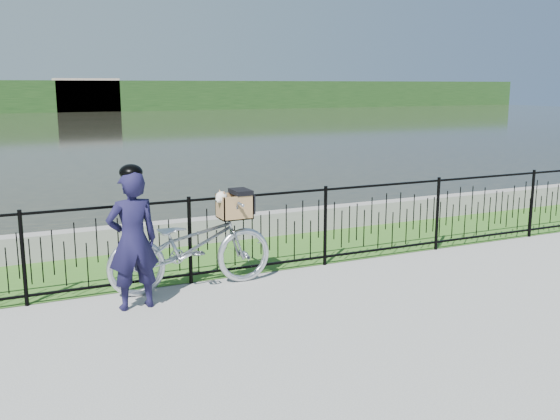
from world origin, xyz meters
TOP-DOWN VIEW (x-y plane):
  - ground at (0.00, 0.00)m, footprint 120.00×120.00m
  - grass_strip at (0.00, 2.60)m, footprint 60.00×2.00m
  - water at (0.00, 33.00)m, footprint 120.00×120.00m
  - quay_wall at (0.00, 3.60)m, footprint 60.00×0.30m
  - fence at (0.00, 1.60)m, footprint 14.00×0.06m
  - far_treeline at (0.00, 60.00)m, footprint 120.00×6.00m
  - far_building_right at (6.00, 58.50)m, footprint 6.00×3.00m
  - bicycle_rig at (-1.04, 1.40)m, footprint 2.12×0.74m
  - cyclist at (-1.86, 0.99)m, footprint 0.61×0.42m

SIDE VIEW (x-z plane):
  - ground at x=0.00m, z-range 0.00..0.00m
  - water at x=0.00m, z-range 0.00..0.00m
  - grass_strip at x=0.00m, z-range 0.00..0.01m
  - quay_wall at x=0.00m, z-range 0.00..0.40m
  - bicycle_rig at x=-1.04m, z-range -0.06..1.19m
  - fence at x=0.00m, z-range 0.00..1.15m
  - cyclist at x=-1.86m, z-range -0.01..1.67m
  - far_treeline at x=0.00m, z-range 0.00..3.00m
  - far_building_right at x=6.00m, z-range 0.00..3.20m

